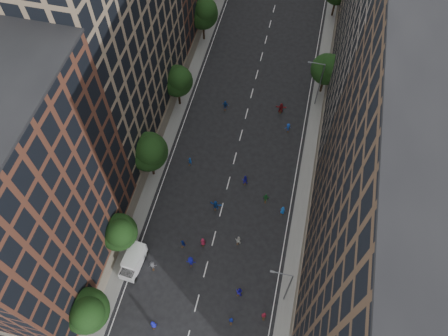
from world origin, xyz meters
name	(u,v)px	position (x,y,z in m)	size (l,w,h in m)	color
ground	(246,116)	(0.00, 40.00, 0.00)	(240.00, 240.00, 0.00)	black
sidewalk_left	(188,71)	(-12.00, 47.50, 0.07)	(4.00, 105.00, 0.15)	slate
sidewalk_right	(325,94)	(12.00, 47.50, 0.07)	(4.00, 105.00, 0.15)	slate
bldg_left_a	(19,204)	(-19.00, 11.00, 15.00)	(14.00, 22.00, 30.00)	#522C1F
bldg_left_b	(100,36)	(-19.00, 35.00, 17.00)	(14.00, 26.00, 34.00)	#897259
bldg_right_a	(400,234)	(19.00, 15.00, 18.00)	(14.00, 30.00, 36.00)	#493627
bldg_right_b	(400,38)	(19.00, 44.00, 16.50)	(14.00, 28.00, 33.00)	#6C6359
tree_left_0	(87,312)	(-11.01, 3.85, 5.96)	(5.20, 5.20, 8.83)	black
tree_left_1	(119,232)	(-11.02, 13.86, 5.55)	(4.80, 4.80, 8.21)	black
tree_left_2	(149,151)	(-10.99, 25.83, 6.36)	(5.60, 5.60, 9.45)	black
tree_left_3	(178,80)	(-11.02, 39.85, 5.82)	(5.00, 5.00, 8.58)	black
tree_left_4	(204,13)	(-11.00, 55.84, 6.10)	(5.40, 5.40, 9.08)	black
tree_right_a	(328,68)	(11.38, 47.85, 5.63)	(5.00, 5.00, 8.39)	black
streetlamp_near	(287,286)	(10.37, 12.00, 5.17)	(2.64, 0.22, 9.06)	#595B60
streetlamp_far	(319,82)	(10.37, 45.00, 5.17)	(2.64, 0.22, 9.06)	#595B60
cargo_van	(133,261)	(-9.29, 12.04, 1.33)	(2.57, 4.89, 2.53)	white
skater_0	(153,324)	(-4.39, 5.12, 0.82)	(0.80, 0.52, 1.64)	#171ABC
skater_1	(231,320)	(4.71, 7.75, 0.78)	(0.57, 0.37, 1.56)	navy
skater_2	(239,291)	(4.93, 11.38, 0.93)	(0.90, 0.70, 1.86)	#2117BD
skater_3	(191,262)	(-2.04, 13.76, 0.95)	(1.23, 0.71, 1.90)	#11138F
skater_4	(183,243)	(-3.75, 16.05, 0.75)	(0.88, 0.37, 1.50)	#122E97
skater_6	(203,242)	(-1.22, 16.88, 0.78)	(0.76, 0.50, 1.56)	#9F1A39
skater_7	(264,315)	(8.50, 9.21, 0.88)	(0.64, 0.42, 1.76)	maroon
skater_8	(238,240)	(3.36, 18.19, 0.82)	(0.79, 0.62, 1.63)	silver
skater_9	(153,266)	(-6.77, 12.15, 0.83)	(1.07, 0.62, 1.66)	#47484D
skater_10	(266,198)	(5.86, 25.32, 0.88)	(1.03, 0.43, 1.75)	#206B2F
skater_11	(216,205)	(-0.83, 22.55, 0.94)	(1.74, 0.55, 1.88)	#13419C
skater_12	(283,210)	(8.50, 23.95, 0.78)	(0.76, 0.50, 1.56)	blue
skater_13	(190,161)	(-6.35, 28.98, 0.78)	(0.57, 0.37, 1.55)	#154DAF
skater_14	(245,180)	(2.34, 27.58, 0.87)	(0.85, 0.66, 1.74)	#1914AA
skater_15	(288,128)	(7.03, 38.58, 0.78)	(1.00, 0.58, 1.55)	#1640B3
skater_16	(225,105)	(-3.61, 40.68, 0.93)	(1.08, 0.45, 1.85)	navy
skater_17	(281,108)	(5.32, 42.10, 0.95)	(1.77, 0.56, 1.91)	maroon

